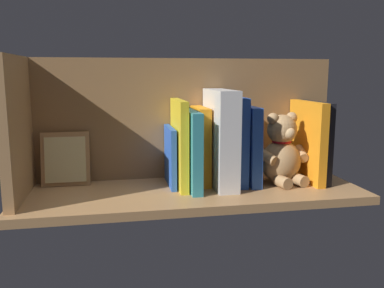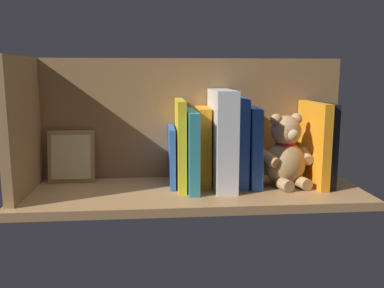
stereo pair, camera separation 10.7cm
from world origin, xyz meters
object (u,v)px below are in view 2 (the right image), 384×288
at_px(dictionary_thick_white, 222,139).
at_px(picture_frame_leaning, 71,157).
at_px(teddy_bear, 286,154).
at_px(book_0, 321,143).

distance_m(dictionary_thick_white, picture_frame_leaning, 0.43).
relative_size(teddy_bear, dictionary_thick_white, 0.76).
xyz_separation_m(dictionary_thick_white, picture_frame_leaning, (0.42, -0.08, -0.06)).
height_order(dictionary_thick_white, picture_frame_leaning, dictionary_thick_white).
relative_size(book_0, picture_frame_leaning, 1.54).
bearing_deg(dictionary_thick_white, teddy_bear, 176.35).
bearing_deg(book_0, picture_frame_leaning, -5.70).
distance_m(book_0, picture_frame_leaning, 0.71).
bearing_deg(picture_frame_leaning, dictionary_thick_white, 169.30).
bearing_deg(teddy_bear, dictionary_thick_white, -16.41).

